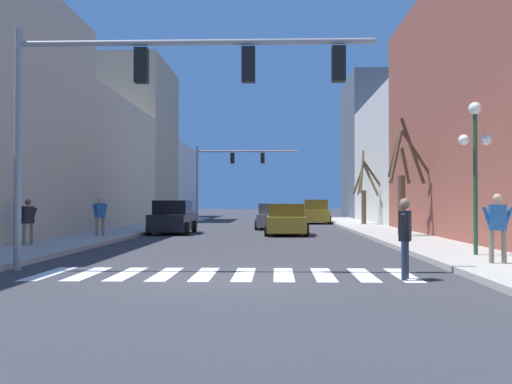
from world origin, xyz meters
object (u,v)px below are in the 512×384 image
Objects in this scene: street_tree_left_mid at (365,191)px; pedestrian_waiting_at_curb at (498,222)px; traffic_signal_far at (228,166)px; street_tree_left_near at (403,179)px; car_parked_right_mid at (274,217)px; pedestrian_crossing_street at (405,231)px; pedestrian_on_left_sidewalk at (100,213)px; street_lamp_right_corner at (475,147)px; car_parked_right_near at (315,213)px; car_parked_left_mid at (286,220)px; traffic_signal_near at (155,86)px; car_parked_left_near at (173,218)px; pedestrian_near_right_corner at (28,218)px.

pedestrian_waiting_at_curb is at bearing -91.17° from street_tree_left_mid.
traffic_signal_far is 22.35m from street_tree_left_near.
car_parked_right_mid is 2.74× the size of pedestrian_waiting_at_curb.
pedestrian_crossing_street is 1.01× the size of pedestrian_on_left_sidewalk.
car_parked_right_near is (-2.72, 27.76, -2.40)m from street_lamp_right_corner.
street_tree_left_near is (0.04, 9.89, -0.57)m from street_lamp_right_corner.
car_parked_right_mid is at bearing 5.80° from car_parked_left_mid.
pedestrian_crossing_street is at bearing -79.22° from traffic_signal_far.
street_tree_left_mid is at bearing 71.12° from traffic_signal_near.
car_parked_right_near is 15.29m from car_parked_left_mid.
street_tree_left_near is 1.07× the size of street_tree_left_mid.
car_parked_right_near is (8.27, 14.29, 0.03)m from car_parked_left_near.
car_parked_left_mid is (3.40, 15.65, -3.71)m from traffic_signal_near.
car_parked_right_near is (6.75, -2.28, -3.62)m from traffic_signal_far.
traffic_signal_far is 4.73× the size of pedestrian_waiting_at_curb.
car_parked_right_near is 2.46× the size of pedestrian_crossing_street.
pedestrian_near_right_corner is at bearing 151.88° from car_parked_right_mid.
car_parked_right_mid is 22.04m from pedestrian_waiting_at_curb.
car_parked_right_near is 0.91× the size of car_parked_left_mid.
street_lamp_right_corner is 0.98× the size of car_parked_left_near.
traffic_signal_near is at bearing -160.85° from street_lamp_right_corner.
pedestrian_crossing_street is 1.02× the size of pedestrian_waiting_at_curb.
car_parked_right_near is 32.11m from pedestrian_crossing_street.
pedestrian_crossing_street is 0.35× the size of street_tree_left_mid.
street_lamp_right_corner is 0.93× the size of car_parked_right_mid.
street_lamp_right_corner is 2.54× the size of pedestrian_on_left_sidewalk.
car_parked_left_mid reaches higher than car_parked_right_mid.
traffic_signal_far is 1.63× the size of street_tree_left_mid.
traffic_signal_near is at bearing -110.46° from pedestrian_on_left_sidewalk.
pedestrian_waiting_at_curb is at bearing -82.99° from pedestrian_on_left_sidewalk.
car_parked_right_mid is 2.94× the size of pedestrian_near_right_corner.
traffic_signal_far reaches higher than pedestrian_crossing_street.
pedestrian_crossing_street is at bearing -134.07° from pedestrian_waiting_at_curb.
car_parked_right_mid is 12.70m from pedestrian_on_left_sidewalk.
street_tree_left_mid is at bearing 89.32° from street_lamp_right_corner.
pedestrian_on_left_sidewalk is 0.32× the size of street_tree_left_near.
street_tree_left_mid is at bearing -148.47° from car_parked_right_near.
street_lamp_right_corner is 3.13m from pedestrian_waiting_at_curb.
car_parked_left_mid is 2.74× the size of pedestrian_on_left_sidewalk.
traffic_signal_near is at bearing -88.44° from traffic_signal_far.
pedestrian_crossing_street is 3.35m from pedestrian_waiting_at_curb.
car_parked_left_mid is at bearing 77.73° from traffic_signal_near.
street_lamp_right_corner is 17.55m from car_parked_left_near.
pedestrian_near_right_corner is (-8.43, -15.78, 0.36)m from car_parked_right_mid.
car_parked_left_mid is 17.16m from pedestrian_crossing_street.
street_tree_left_mid reaches higher than pedestrian_crossing_street.
car_parked_left_mid is at bearing 151.89° from street_tree_left_near.
car_parked_left_mid is 0.95× the size of street_tree_left_mid.
pedestrian_near_right_corner is at bearing 136.22° from car_parked_left_mid.
car_parked_left_near is 2.60× the size of pedestrian_on_left_sidewalk.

